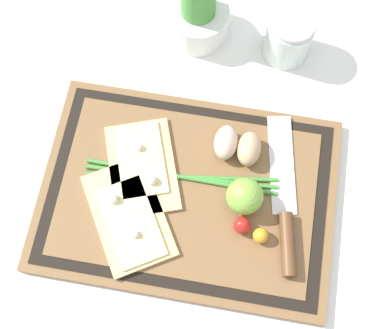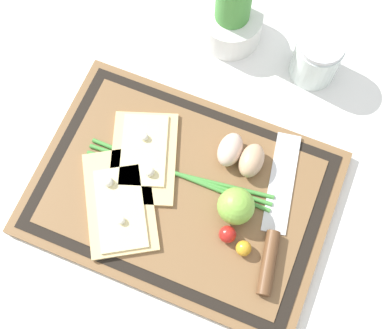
% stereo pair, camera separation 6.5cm
% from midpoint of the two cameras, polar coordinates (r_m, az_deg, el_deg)
% --- Properties ---
extents(ground_plane, '(6.00, 6.00, 0.00)m').
position_cam_midpoint_polar(ground_plane, '(0.89, -2.53, -3.56)').
color(ground_plane, white).
extents(cutting_board, '(0.48, 0.34, 0.02)m').
position_cam_midpoint_polar(cutting_board, '(0.88, -2.56, -3.38)').
color(cutting_board, brown).
rests_on(cutting_board, ground_plane).
extents(pizza_slice_near, '(0.18, 0.21, 0.02)m').
position_cam_midpoint_polar(pizza_slice_near, '(0.87, -8.87, -5.74)').
color(pizza_slice_near, '#DBBC7F').
rests_on(pizza_slice_near, cutting_board).
extents(pizza_slice_far, '(0.16, 0.19, 0.02)m').
position_cam_midpoint_polar(pizza_slice_far, '(0.89, -7.40, -0.35)').
color(pizza_slice_far, '#DBBC7F').
rests_on(pizza_slice_far, cutting_board).
extents(knife, '(0.08, 0.28, 0.02)m').
position_cam_midpoint_polar(knife, '(0.86, 7.86, -5.99)').
color(knife, silver).
rests_on(knife, cutting_board).
extents(egg_brown, '(0.04, 0.06, 0.04)m').
position_cam_midpoint_polar(egg_brown, '(0.88, 4.02, 1.47)').
color(egg_brown, tan).
rests_on(egg_brown, cutting_board).
extents(egg_pink, '(0.04, 0.06, 0.04)m').
position_cam_midpoint_polar(egg_pink, '(0.88, 1.55, 2.16)').
color(egg_pink, beige).
rests_on(egg_pink, cutting_board).
extents(lime, '(0.06, 0.06, 0.06)m').
position_cam_midpoint_polar(lime, '(0.84, 3.50, -3.43)').
color(lime, '#7FB742').
rests_on(lime, cutting_board).
extents(cherry_tomato_red, '(0.03, 0.03, 0.03)m').
position_cam_midpoint_polar(cherry_tomato_red, '(0.85, 3.19, -6.72)').
color(cherry_tomato_red, red).
rests_on(cherry_tomato_red, cutting_board).
extents(cherry_tomato_yellow, '(0.02, 0.02, 0.02)m').
position_cam_midpoint_polar(cherry_tomato_yellow, '(0.85, 5.16, -7.78)').
color(cherry_tomato_yellow, gold).
rests_on(cherry_tomato_yellow, cutting_board).
extents(scallion_bunch, '(0.32, 0.05, 0.01)m').
position_cam_midpoint_polar(scallion_bunch, '(0.88, -3.25, -1.55)').
color(scallion_bunch, '#47933D').
rests_on(scallion_bunch, cutting_board).
extents(herb_pot, '(0.11, 0.11, 0.17)m').
position_cam_midpoint_polar(herb_pot, '(0.98, -1.27, 15.81)').
color(herb_pot, white).
rests_on(herb_pot, ground_plane).
extents(sauce_jar, '(0.08, 0.08, 0.09)m').
position_cam_midpoint_polar(sauce_jar, '(0.98, 8.32, 12.93)').
color(sauce_jar, silver).
rests_on(sauce_jar, ground_plane).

